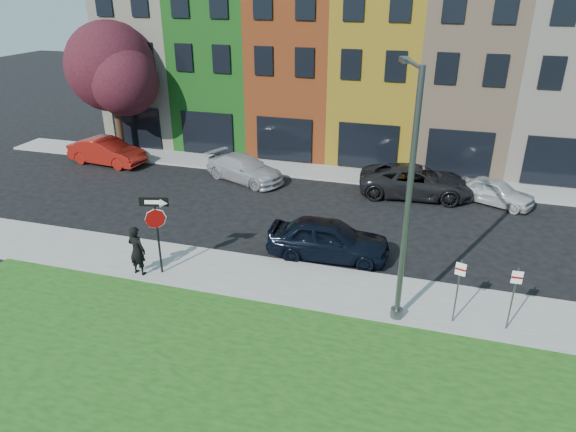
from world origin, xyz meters
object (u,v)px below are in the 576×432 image
(sedan_near, at_px, (328,239))
(street_lamp, at_px, (407,201))
(stop_sign, at_px, (156,220))
(man, at_px, (137,250))

(sedan_near, relative_size, street_lamp, 0.61)
(stop_sign, height_order, sedan_near, stop_sign)
(stop_sign, relative_size, street_lamp, 0.38)
(street_lamp, bearing_deg, stop_sign, 161.87)
(stop_sign, bearing_deg, street_lamp, -16.00)
(sedan_near, bearing_deg, street_lamp, -140.59)
(sedan_near, bearing_deg, man, 115.41)
(stop_sign, height_order, street_lamp, street_lamp)
(man, xyz_separation_m, sedan_near, (6.44, 3.44, -0.26))
(street_lamp, bearing_deg, sedan_near, 114.99)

